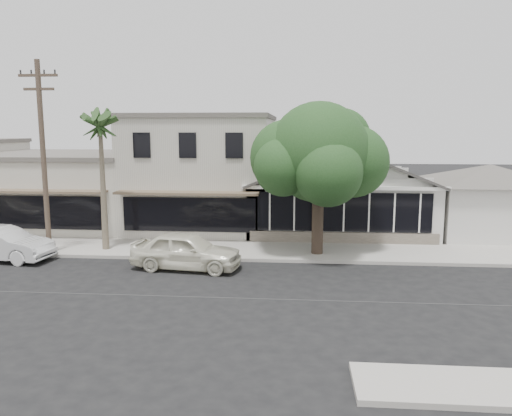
# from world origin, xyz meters

# --- Properties ---
(ground) EXTENTS (140.00, 140.00, 0.00)m
(ground) POSITION_xyz_m (0.00, 0.00, 0.00)
(ground) COLOR black
(ground) RESTS_ON ground
(sidewalk_north) EXTENTS (90.00, 3.50, 0.15)m
(sidewalk_north) POSITION_xyz_m (-8.00, 6.75, 0.07)
(sidewalk_north) COLOR #9E9991
(sidewalk_north) RESTS_ON ground
(corner_shop) EXTENTS (10.40, 8.60, 5.10)m
(corner_shop) POSITION_xyz_m (5.00, 12.47, 2.62)
(corner_shop) COLOR silver
(corner_shop) RESTS_ON ground
(side_cottage) EXTENTS (6.00, 6.00, 3.00)m
(side_cottage) POSITION_xyz_m (13.20, 11.50, 1.50)
(side_cottage) COLOR silver
(side_cottage) RESTS_ON ground
(row_building_near) EXTENTS (8.00, 10.00, 6.50)m
(row_building_near) POSITION_xyz_m (-3.00, 13.50, 3.25)
(row_building_near) COLOR beige
(row_building_near) RESTS_ON ground
(row_building_midnear) EXTENTS (10.00, 10.00, 4.20)m
(row_building_midnear) POSITION_xyz_m (-12.00, 13.50, 2.10)
(row_building_midnear) COLOR beige
(row_building_midnear) RESTS_ON ground
(utility_pole) EXTENTS (1.80, 0.24, 9.00)m
(utility_pole) POSITION_xyz_m (-9.00, 5.20, 4.79)
(utility_pole) COLOR brown
(utility_pole) RESTS_ON ground
(car_0) EXTENTS (4.89, 2.45, 1.60)m
(car_0) POSITION_xyz_m (-2.05, 3.56, 0.80)
(car_0) COLOR silver
(car_0) RESTS_ON ground
(car_1) EXTENTS (4.78, 2.20, 1.52)m
(car_1) POSITION_xyz_m (-10.71, 4.23, 0.76)
(car_1) COLOR silver
(car_1) RESTS_ON ground
(shade_tree) EXTENTS (6.47, 5.85, 7.18)m
(shade_tree) POSITION_xyz_m (3.54, 6.38, 4.73)
(shade_tree) COLOR #3F3226
(shade_tree) RESTS_ON ground
(palm_east) EXTENTS (2.32, 2.32, 7.15)m
(palm_east) POSITION_xyz_m (-6.64, 6.16, 6.13)
(palm_east) COLOR #726651
(palm_east) RESTS_ON ground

